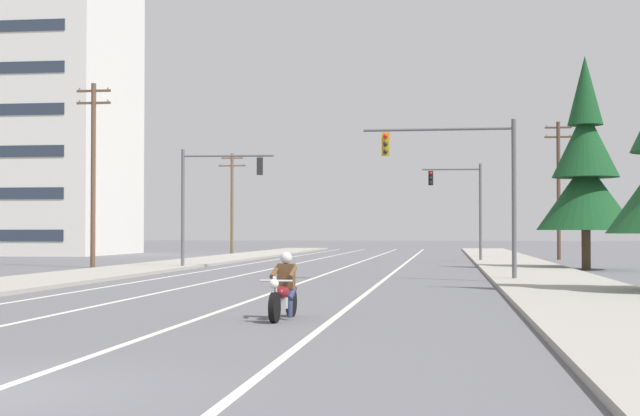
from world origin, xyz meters
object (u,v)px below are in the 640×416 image
(utility_pole_left_near, at_px, (93,169))
(conifer_tree_right_verge_far, at_px, (586,171))
(traffic_signal_near_left, at_px, (209,190))
(traffic_signal_mid_right, at_px, (464,198))
(traffic_signal_near_right, at_px, (469,173))
(utility_pole_right_far, at_px, (559,186))
(motorcycle_with_rider, at_px, (284,292))
(utility_pole_left_far, at_px, (232,200))

(utility_pole_left_near, bearing_deg, conifer_tree_right_verge_far, -0.04)
(traffic_signal_near_left, distance_m, traffic_signal_mid_right, 18.27)
(traffic_signal_near_right, xyz_separation_m, traffic_signal_near_left, (-13.07, 11.56, -0.06))
(traffic_signal_near_right, height_order, conifer_tree_right_verge_far, conifer_tree_right_verge_far)
(traffic_signal_mid_right, distance_m, utility_pole_right_far, 8.94)
(traffic_signal_near_left, relative_size, utility_pole_left_near, 0.63)
(conifer_tree_right_verge_far, bearing_deg, motorcycle_with_rider, -109.90)
(traffic_signal_mid_right, relative_size, utility_pole_right_far, 0.66)
(traffic_signal_near_right, bearing_deg, motorcycle_with_rider, -104.65)
(traffic_signal_near_left, bearing_deg, utility_pole_left_far, 100.50)
(traffic_signal_near_right, xyz_separation_m, traffic_signal_mid_right, (0.27, 24.04, -0.13))
(traffic_signal_near_left, relative_size, traffic_signal_mid_right, 1.00)
(motorcycle_with_rider, distance_m, traffic_signal_mid_right, 41.14)
(motorcycle_with_rider, bearing_deg, utility_pole_left_near, 117.79)
(traffic_signal_near_right, bearing_deg, utility_pole_left_near, 148.15)
(utility_pole_left_far, bearing_deg, traffic_signal_mid_right, -44.44)
(utility_pole_left_near, relative_size, utility_pole_right_far, 1.04)
(traffic_signal_near_left, height_order, traffic_signal_mid_right, same)
(motorcycle_with_rider, bearing_deg, utility_pole_right_far, 76.59)
(traffic_signal_mid_right, distance_m, utility_pole_left_near, 23.16)
(motorcycle_with_rider, xyz_separation_m, traffic_signal_near_left, (-8.71, 28.25, 3.51))
(traffic_signal_near_left, xyz_separation_m, utility_pole_right_far, (19.86, 18.52, 0.95))
(utility_pole_left_near, distance_m, utility_pole_right_far, 31.87)
(motorcycle_with_rider, height_order, conifer_tree_right_verge_far, conifer_tree_right_verge_far)
(utility_pole_right_far, height_order, conifer_tree_right_verge_far, conifer_tree_right_verge_far)
(utility_pole_left_far, xyz_separation_m, conifer_tree_right_verge_far, (24.93, -30.66, 0.29))
(traffic_signal_near_right, bearing_deg, utility_pole_left_far, 113.78)
(motorcycle_with_rider, bearing_deg, traffic_signal_near_left, 107.13)
(utility_pole_right_far, bearing_deg, utility_pole_left_far, 153.62)
(traffic_signal_near_left, distance_m, utility_pole_left_far, 31.77)
(traffic_signal_near_right, relative_size, traffic_signal_mid_right, 1.00)
(utility_pole_right_far, xyz_separation_m, conifer_tree_right_verge_far, (-0.72, -17.94, -0.12))
(utility_pole_left_far, height_order, conifer_tree_right_verge_far, conifer_tree_right_verge_far)
(traffic_signal_near_left, bearing_deg, motorcycle_with_rider, -72.87)
(traffic_signal_mid_right, bearing_deg, traffic_signal_near_left, -136.92)
(traffic_signal_near_left, bearing_deg, traffic_signal_mid_right, 43.08)
(traffic_signal_mid_right, height_order, utility_pole_left_near, utility_pole_left_near)
(utility_pole_left_far, bearing_deg, utility_pole_left_near, -91.31)
(traffic_signal_near_right, height_order, utility_pole_left_near, utility_pole_left_near)
(traffic_signal_mid_right, bearing_deg, utility_pole_left_far, 135.56)
(utility_pole_right_far, xyz_separation_m, utility_pole_left_far, (-25.65, 12.72, -0.41))
(motorcycle_with_rider, distance_m, utility_pole_right_far, 48.29)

